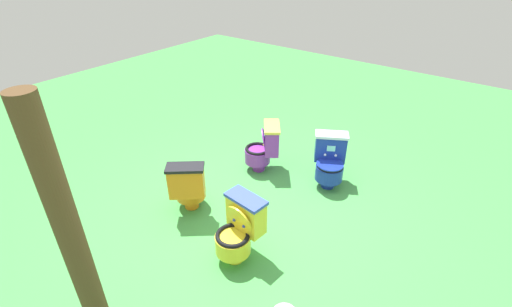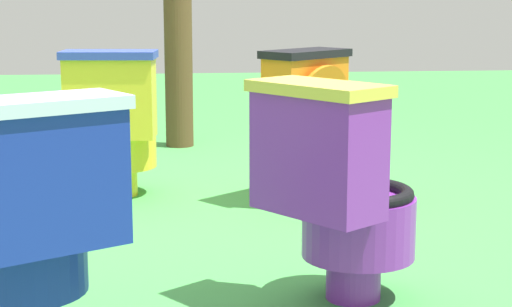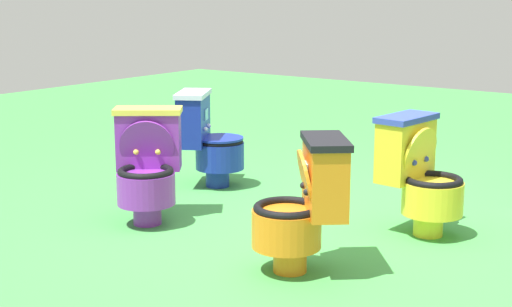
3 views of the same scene
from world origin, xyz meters
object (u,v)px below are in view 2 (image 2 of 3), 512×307
at_px(toilet_orange, 322,127).
at_px(small_crate, 34,139).
at_px(toilet_yellow, 115,123).
at_px(toilet_blue, 32,221).
at_px(toilet_purple, 340,191).

relative_size(toilet_orange, small_crate, 2.02).
height_order(toilet_orange, toilet_yellow, same).
distance_m(toilet_blue, toilet_purple, 0.95).
relative_size(toilet_purple, toilet_yellow, 1.00).
height_order(toilet_orange, small_crate, toilet_orange).
bearing_deg(toilet_purple, toilet_orange, 135.39).
relative_size(toilet_purple, small_crate, 2.02).
relative_size(toilet_blue, toilet_yellow, 1.00).
distance_m(toilet_blue, toilet_yellow, 1.78).
relative_size(toilet_orange, toilet_yellow, 1.00).
bearing_deg(toilet_purple, toilet_yellow, 170.66).
bearing_deg(toilet_blue, small_crate, 68.70).
bearing_deg(toilet_yellow, toilet_orange, -6.66).
height_order(toilet_yellow, small_crate, toilet_yellow).
bearing_deg(toilet_yellow, small_crate, 124.40).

